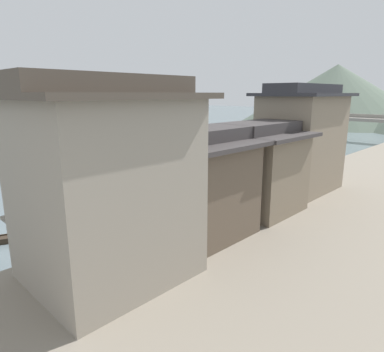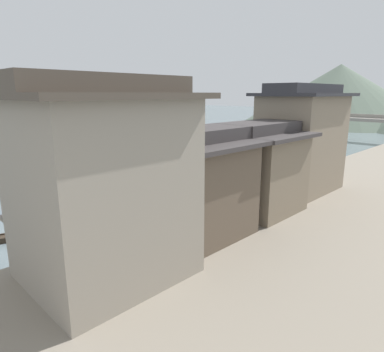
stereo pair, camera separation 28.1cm
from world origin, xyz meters
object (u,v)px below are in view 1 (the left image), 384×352
Objects in this scene: boat_moored_nearest at (316,142)px; house_waterfront_nearest at (106,182)px; boat_moored_second at (295,163)px; house_waterfront_narrow at (301,139)px; boat_moored_far at (239,184)px; boat_midriver_drifting at (317,153)px; house_waterfront_second at (200,183)px; house_waterfront_tall at (258,167)px; stone_bridge at (360,123)px; boat_moored_third at (191,170)px.

house_waterfront_nearest is at bearing -74.87° from boat_moored_nearest.
house_waterfront_narrow is at bearing -61.96° from boat_moored_second.
boat_moored_far is 0.74× the size of boat_midriver_drifting.
house_waterfront_tall is at bearing 89.41° from house_waterfront_second.
house_waterfront_tall reaches higher than stone_bridge.
boat_moored_far is 42.86m from stone_bridge.
boat_moored_nearest is 0.12× the size of stone_bridge.
boat_moored_third is 1.21× the size of boat_moored_far.
stone_bridge reaches higher than boat_moored_second.
house_waterfront_tall is at bearing 91.49° from house_waterfront_nearest.
boat_midriver_drifting is at bearing -64.37° from boat_moored_nearest.
boat_moored_third is 0.51× the size of house_waterfront_narrow.
house_waterfront_tall reaches higher than boat_moored_third.
boat_moored_far is 7.74m from house_waterfront_narrow.
boat_moored_third is at bearing 175.22° from house_waterfront_narrow.
boat_moored_nearest reaches higher than boat_midriver_drifting.
house_waterfront_tall is (14.04, -7.84, 3.63)m from boat_moored_third.
house_waterfront_narrow is at bearing 92.18° from house_waterfront_tall.
house_waterfront_narrow reaches higher than house_waterfront_tall.
boat_moored_nearest is 34.32m from boat_moored_far.
house_waterfront_second is at bearing 93.43° from house_waterfront_nearest.
house_waterfront_narrow is at bearing -77.67° from stone_bridge.
house_waterfront_nearest reaches higher than boat_midriver_drifting.
boat_moored_second is at bearing -72.00° from boat_moored_nearest.
house_waterfront_tall is 49.91m from stone_bridge.
house_waterfront_second is at bearing -74.36° from boat_moored_second.
boat_moored_second is 33.36m from house_waterfront_nearest.
boat_moored_nearest is at bearing 115.63° from boat_midriver_drifting.
stone_bridge is at bearing 83.71° from boat_moored_third.
boat_moored_second is at bearing 110.12° from house_waterfront_tall.
boat_moored_nearest is at bearing 109.06° from house_waterfront_tall.
boat_moored_third is 22.06m from boat_midriver_drifting.
house_waterfront_nearest is 1.36× the size of house_waterfront_tall.
boat_midriver_drifting is at bearing -87.59° from stone_bridge.
house_waterfront_nearest is (14.09, -52.11, 4.87)m from boat_moored_nearest.
house_waterfront_nearest is 6.48m from house_waterfront_second.
house_waterfront_nearest reaches higher than stone_bridge.
boat_moored_second is 13.53m from boat_moored_far.
house_waterfront_narrow is (13.52, -33.17, 4.87)m from boat_moored_nearest.
house_waterfront_nearest is at bearing -86.57° from house_waterfront_second.
house_waterfront_nearest is 0.29× the size of stone_bridge.
boat_moored_third is 0.71× the size of house_waterfront_second.
boat_moored_nearest is 0.81× the size of boat_moored_second.
stone_bridge is (-9.50, 49.00, -0.46)m from house_waterfront_tall.
stone_bridge is at bearing 64.98° from boat_moored_nearest.
house_waterfront_second reaches higher than boat_moored_nearest.
boat_moored_far is at bearing 109.35° from house_waterfront_nearest.
boat_moored_third is 19.94m from house_waterfront_second.
house_waterfront_narrow reaches higher than boat_moored_far.
house_waterfront_tall is (7.28, -19.86, 3.60)m from boat_moored_second.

